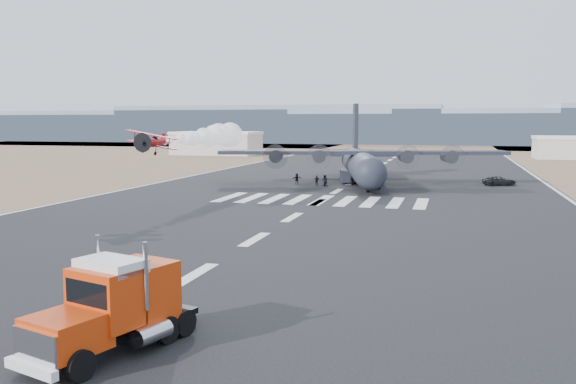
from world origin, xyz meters
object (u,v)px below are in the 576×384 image
at_px(semi_truck, 114,306).
at_px(crew_b, 325,180).
at_px(hangar_left, 217,143).
at_px(hangar_right, 576,147).
at_px(crew_a, 380,182).
at_px(crew_f, 297,178).
at_px(crew_h, 324,181).
at_px(aerobatic_biplane, 152,141).
at_px(crew_g, 358,179).
at_px(transport_aircraft, 361,162).
at_px(support_vehicle, 499,181).
at_px(crew_c, 352,180).
at_px(crew_d, 317,181).
at_px(crew_e, 379,183).

height_order(semi_truck, crew_b, semi_truck).
relative_size(hangar_left, semi_truck, 2.73).
bearing_deg(hangar_right, crew_a, -115.99).
xyz_separation_m(crew_b, crew_f, (-4.81, 1.58, 0.01)).
bearing_deg(crew_h, aerobatic_biplane, -65.76).
relative_size(semi_truck, crew_g, 4.83).
distance_m(transport_aircraft, crew_f, 10.37).
height_order(support_vehicle, crew_c, crew_c).
bearing_deg(crew_d, semi_truck, -94.25).
xyz_separation_m(crew_b, crew_d, (-1.13, -0.80, 0.00)).
relative_size(transport_aircraft, crew_f, 27.44).
bearing_deg(crew_g, transport_aircraft, 41.28).
bearing_deg(hangar_left, hangar_right, 2.92).
bearing_deg(crew_a, transport_aircraft, -14.44).
relative_size(hangar_left, crew_a, 14.06).
height_order(semi_truck, crew_d, semi_truck).
xyz_separation_m(hangar_left, crew_d, (47.69, -78.48, -2.62)).
bearing_deg(semi_truck, crew_a, 104.18).
height_order(crew_a, crew_e, crew_e).
bearing_deg(crew_h, crew_c, 69.73).
bearing_deg(crew_g, aerobatic_biplane, -165.69).
bearing_deg(aerobatic_biplane, semi_truck, -65.29).
height_order(transport_aircraft, crew_c, transport_aircraft).
relative_size(transport_aircraft, crew_b, 27.87).
xyz_separation_m(hangar_right, crew_b, (-49.18, -82.68, -2.23)).
bearing_deg(aerobatic_biplane, crew_b, 69.86).
relative_size(hangar_right, crew_e, 11.57).
bearing_deg(hangar_left, transport_aircraft, -53.62).
xyz_separation_m(aerobatic_biplane, crew_b, (11.56, 32.50, -6.78)).
relative_size(hangar_right, crew_g, 11.03).
bearing_deg(aerobatic_biplane, hangar_left, 108.12).
bearing_deg(transport_aircraft, crew_b, -144.43).
distance_m(hangar_left, transport_aircraft, 90.02).
height_order(hangar_left, support_vehicle, hangar_left).
relative_size(aerobatic_biplane, support_vehicle, 1.12).
height_order(semi_truck, crew_a, semi_truck).
height_order(hangar_left, crew_g, hangar_left).
distance_m(hangar_right, crew_f, 97.46).
height_order(aerobatic_biplane, crew_h, aerobatic_biplane).
xyz_separation_m(hangar_left, support_vehicle, (74.32, -70.52, -2.73)).
distance_m(crew_c, crew_d, 5.42).
bearing_deg(crew_g, crew_e, -105.07).
bearing_deg(crew_g, support_vehicle, -36.14).
relative_size(crew_c, crew_f, 1.12).
height_order(support_vehicle, crew_h, crew_h).
xyz_separation_m(semi_truck, crew_c, (-1.22, 69.02, -1.05)).
height_order(hangar_right, crew_b, hangar_right).
bearing_deg(crew_g, semi_truck, -139.97).
height_order(semi_truck, aerobatic_biplane, aerobatic_biplane).
bearing_deg(support_vehicle, transport_aircraft, 75.37).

